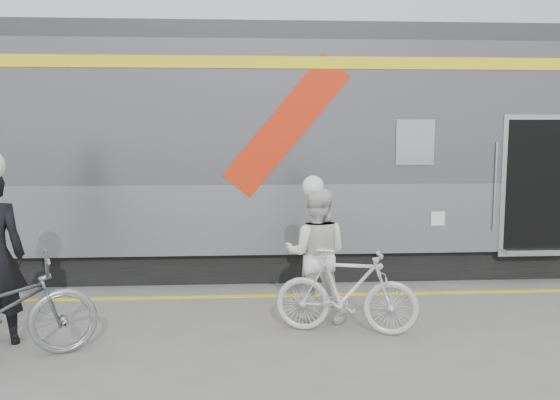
{
  "coord_description": "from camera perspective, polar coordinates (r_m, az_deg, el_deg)",
  "views": [
    {
      "loc": [
        -0.94,
        -6.36,
        2.49
      ],
      "look_at": [
        -0.43,
        1.6,
        1.5
      ],
      "focal_mm": 38.0,
      "sensor_mm": 36.0,
      "label": 1
    }
  ],
  "objects": [
    {
      "name": "helmet_woman",
      "position": [
        7.5,
        3.58,
        2.22
      ],
      "size": [
        0.27,
        0.27,
        0.27
      ],
      "primitive_type": "sphere",
      "color": "white",
      "rests_on": "woman"
    },
    {
      "name": "bicycle_right",
      "position": [
        7.25,
        6.43,
        -8.72
      ],
      "size": [
        1.8,
        0.89,
        1.04
      ],
      "primitive_type": "imported",
      "rotation": [
        0.0,
        0.0,
        1.33
      ],
      "color": "#BBBCB7",
      "rests_on": "ground"
    },
    {
      "name": "ground",
      "position": [
        6.89,
        4.59,
        -14.12
      ],
      "size": [
        90.0,
        90.0,
        0.0
      ],
      "primitive_type": "plane",
      "color": "slate",
      "rests_on": "ground"
    },
    {
      "name": "safety_strip",
      "position": [
        8.91,
        2.6,
        -9.13
      ],
      "size": [
        24.0,
        0.12,
        0.01
      ],
      "primitive_type": "cube",
      "color": "yellow",
      "rests_on": "ground"
    },
    {
      "name": "woman",
      "position": [
        7.65,
        3.52,
        -5.24
      ],
      "size": [
        0.97,
        0.83,
        1.72
      ],
      "primitive_type": "imported",
      "rotation": [
        0.0,
        0.0,
        2.9
      ],
      "color": "white",
      "rests_on": "ground"
    },
    {
      "name": "train",
      "position": [
        10.85,
        9.61,
        4.67
      ],
      "size": [
        24.0,
        3.17,
        4.1
      ],
      "color": "black",
      "rests_on": "ground"
    }
  ]
}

